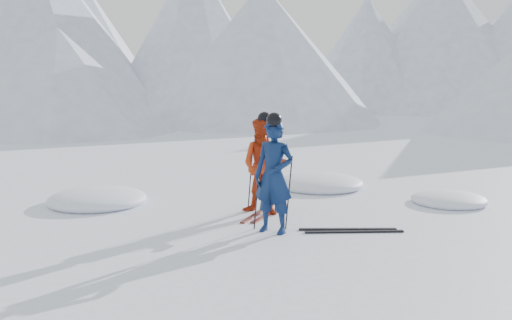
{
  "coord_description": "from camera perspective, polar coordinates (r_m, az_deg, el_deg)",
  "views": [
    {
      "loc": [
        -1.06,
        -9.59,
        2.5
      ],
      "look_at": [
        -2.01,
        0.5,
        1.1
      ],
      "focal_mm": 38.0,
      "sensor_mm": 36.0,
      "label": 1
    }
  ],
  "objects": [
    {
      "name": "skier_red",
      "position": [
        10.51,
        0.88,
        -0.65
      ],
      "size": [
        1.09,
        0.95,
        1.89
      ],
      "primitive_type": "imported",
      "rotation": [
        0.0,
        0.0,
        -0.3
      ],
      "color": "#B52F0E",
      "rests_on": "ground"
    },
    {
      "name": "pole_red_left",
      "position": [
        10.83,
        -0.61,
        -2.08
      ],
      "size": [
        0.12,
        0.1,
        1.26
      ],
      "primitive_type": "cylinder",
      "rotation": [
        0.06,
        0.08,
        0.0
      ],
      "color": "black",
      "rests_on": "ground"
    },
    {
      "name": "mountain_range",
      "position": [
        45.61,
        14.25,
        12.92
      ],
      "size": [
        106.15,
        62.94,
        15.53
      ],
      "color": "#B2BCD1",
      "rests_on": "ground"
    },
    {
      "name": "skier_blue",
      "position": [
        9.16,
        1.89,
        -1.74
      ],
      "size": [
        0.83,
        0.71,
        1.94
      ],
      "primitive_type": "imported",
      "rotation": [
        0.0,
        0.0,
        -0.41
      ],
      "color": "#0B1E46",
      "rests_on": "ground"
    },
    {
      "name": "ski_worn_left",
      "position": [
        10.69,
        0.22,
        -5.58
      ],
      "size": [
        0.53,
        1.67,
        0.03
      ],
      "primitive_type": "cube",
      "rotation": [
        0.0,
        0.0,
        -0.26
      ],
      "color": "black",
      "rests_on": "ground"
    },
    {
      "name": "ground",
      "position": [
        9.97,
        11.41,
        -6.82
      ],
      "size": [
        160.0,
        160.0,
        0.0
      ],
      "primitive_type": "plane",
      "color": "white",
      "rests_on": "ground"
    },
    {
      "name": "pole_blue_right",
      "position": [
        9.45,
        3.48,
        -3.45
      ],
      "size": [
        0.13,
        0.08,
        1.29
      ],
      "primitive_type": "cylinder",
      "rotation": [
        -0.04,
        0.08,
        0.0
      ],
      "color": "black",
      "rests_on": "ground"
    },
    {
      "name": "ski_loose_b",
      "position": [
        9.5,
        10.3,
        -7.43
      ],
      "size": [
        1.7,
        0.32,
        0.03
      ],
      "primitive_type": "cube",
      "rotation": [
        0.0,
        0.0,
        1.71
      ],
      "color": "black",
      "rests_on": "ground"
    },
    {
      "name": "ski_loose_a",
      "position": [
        9.63,
        9.63,
        -7.2
      ],
      "size": [
        1.7,
        0.26,
        0.03
      ],
      "primitive_type": "cube",
      "rotation": [
        0.0,
        0.0,
        1.67
      ],
      "color": "black",
      "rests_on": "ground"
    },
    {
      "name": "ski_worn_right",
      "position": [
        10.67,
        1.51,
        -5.6
      ],
      "size": [
        0.64,
        1.64,
        0.03
      ],
      "primitive_type": "cube",
      "rotation": [
        0.0,
        0.0,
        -0.33
      ],
      "color": "black",
      "rests_on": "ground"
    },
    {
      "name": "snow_lumps",
      "position": [
        12.37,
        0.36,
        -3.8
      ],
      "size": [
        9.28,
        4.43,
        0.47
      ],
      "color": "white",
      "rests_on": "ground"
    },
    {
      "name": "pole_red_right",
      "position": [
        10.69,
        2.54,
        -2.22
      ],
      "size": [
        0.12,
        0.09,
        1.26
      ],
      "primitive_type": "cylinder",
      "rotation": [
        -0.05,
        0.08,
        0.0
      ],
      "color": "black",
      "rests_on": "ground"
    },
    {
      "name": "pole_blue_left",
      "position": [
        9.39,
        0.1,
        -3.51
      ],
      "size": [
        0.13,
        0.09,
        1.29
      ],
      "primitive_type": "cylinder",
      "rotation": [
        0.05,
        0.08,
        0.0
      ],
      "color": "black",
      "rests_on": "ground"
    }
  ]
}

